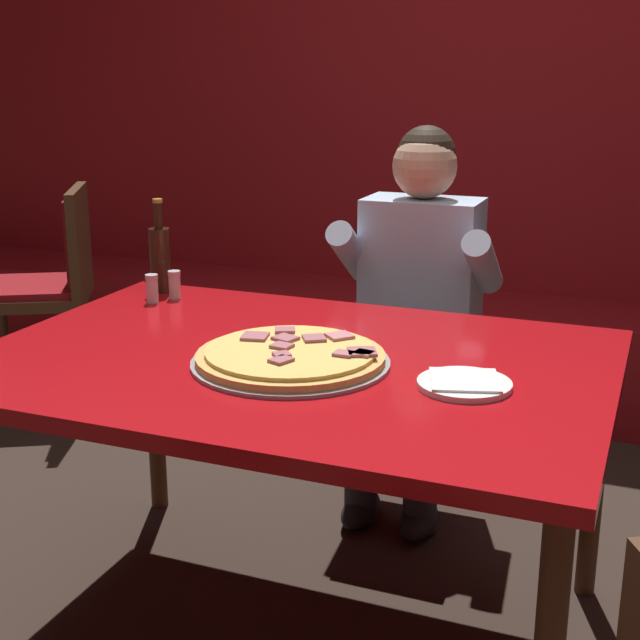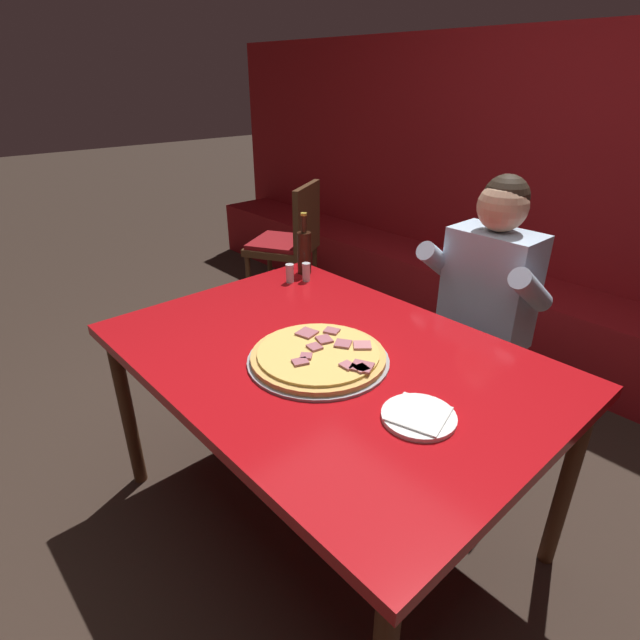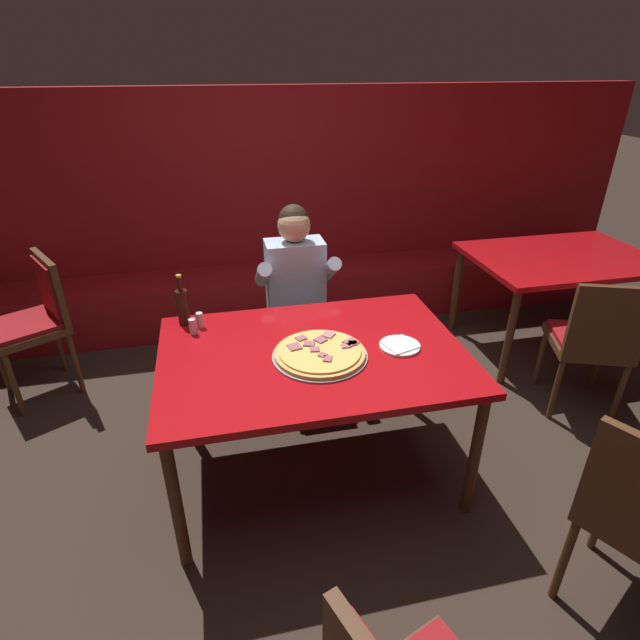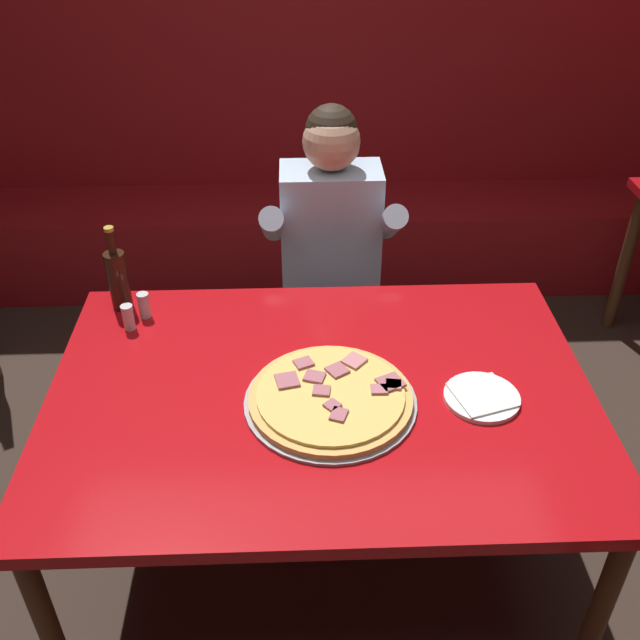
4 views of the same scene
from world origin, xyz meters
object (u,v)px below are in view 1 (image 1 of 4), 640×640
plate_white_paper (464,383)px  diner_seated_blue_shirt (414,304)px  shaker_black_pepper (152,290)px  beer_bottle (160,257)px  shaker_parmesan (175,286)px  main_dining_table (291,382)px  dining_chair_far_right (53,277)px  pizza (291,357)px

plate_white_paper → diner_seated_blue_shirt: (-0.37, 0.90, -0.08)m
plate_white_paper → shaker_black_pepper: size_ratio=2.44×
beer_bottle → shaker_parmesan: size_ratio=3.40×
main_dining_table → dining_chair_far_right: (-1.63, 1.16, -0.13)m
main_dining_table → shaker_parmesan: size_ratio=17.82×
pizza → plate_white_paper: (0.42, -0.00, -0.01)m
main_dining_table → diner_seated_blue_shirt: 0.84m
plate_white_paper → diner_seated_blue_shirt: diner_seated_blue_shirt is taller
shaker_parmesan → diner_seated_blue_shirt: 0.78m
shaker_black_pepper → diner_seated_blue_shirt: bearing=38.4°
pizza → shaker_black_pepper: 0.72m
beer_bottle → shaker_black_pepper: beer_bottle is taller
shaker_parmesan → shaker_black_pepper: same height
pizza → shaker_parmesan: size_ratio=5.52×
shaker_parmesan → dining_chair_far_right: dining_chair_far_right is taller
pizza → main_dining_table: bearing=113.9°
diner_seated_blue_shirt → dining_chair_far_right: 1.74m
main_dining_table → shaker_black_pepper: (-0.59, 0.32, 0.11)m
plate_white_paper → shaker_black_pepper: bearing=160.0°
shaker_black_pepper → beer_bottle: bearing=109.8°
main_dining_table → diner_seated_blue_shirt: (0.07, 0.84, -0.00)m
pizza → shaker_black_pepper: shaker_black_pepper is taller
shaker_parmesan → diner_seated_blue_shirt: diner_seated_blue_shirt is taller
plate_white_paper → shaker_parmesan: size_ratio=2.44×
main_dining_table → beer_bottle: bearing=145.0°
plate_white_paper → beer_bottle: size_ratio=0.72×
diner_seated_blue_shirt → dining_chair_far_right: diner_seated_blue_shirt is taller
beer_bottle → dining_chair_far_right: (-0.99, 0.72, -0.31)m
plate_white_paper → diner_seated_blue_shirt: size_ratio=0.16×
shaker_black_pepper → dining_chair_far_right: size_ratio=0.09×
pizza → shaker_parmesan: bearing=142.6°
beer_bottle → main_dining_table: bearing=-35.0°
dining_chair_far_right → diner_seated_blue_shirt: bearing=-10.6°
beer_bottle → shaker_black_pepper: bearing=-70.2°
beer_bottle → dining_chair_far_right: bearing=144.2°
shaker_black_pepper → dining_chair_far_right: bearing=141.0°
shaker_black_pepper → pizza: bearing=-31.3°
shaker_parmesan → main_dining_table: bearing=-34.8°
diner_seated_blue_shirt → beer_bottle: bearing=-150.7°
main_dining_table → pizza: bearing=-66.1°
main_dining_table → diner_seated_blue_shirt: bearing=85.0°
dining_chair_far_right → beer_bottle: bearing=-35.8°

